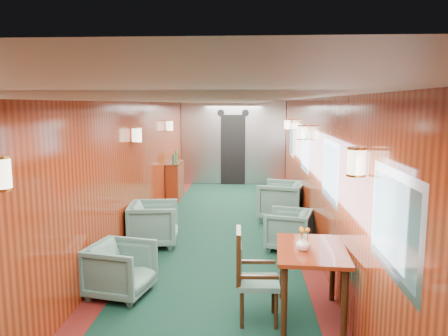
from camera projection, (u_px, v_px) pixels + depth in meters
name	position (u px, v px, depth m)	size (l,w,h in m)	color
room	(219.00, 148.00, 6.64)	(12.00, 12.10, 2.40)	black
bulkhead	(233.00, 143.00, 12.54)	(2.98, 0.17, 2.39)	#B0B2B7
windows_right	(315.00, 159.00, 6.83)	(0.02, 8.60, 0.80)	#A5A7AB
wall_sconces	(222.00, 136.00, 7.17)	(2.97, 7.97, 0.25)	#FFF1C6
dining_table	(311.00, 260.00, 4.67)	(0.79, 1.08, 0.78)	maroon
side_chair	(249.00, 272.00, 4.63)	(0.46, 0.48, 1.00)	#1C413D
credenza	(175.00, 180.00, 10.65)	(0.32, 1.01, 1.18)	maroon
flower_vase	(304.00, 243.00, 4.58)	(0.15, 0.15, 0.15)	white
armchair_left_near	(121.00, 269.00, 5.28)	(0.69, 0.71, 0.65)	#1C413D
armchair_left_far	(154.00, 224.00, 7.16)	(0.77, 0.79, 0.72)	#1C413D
armchair_right_near	(288.00, 230.00, 6.97)	(0.68, 0.70, 0.64)	#1C413D
armchair_right_far	(282.00, 201.00, 8.71)	(0.83, 0.86, 0.78)	#1C413D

